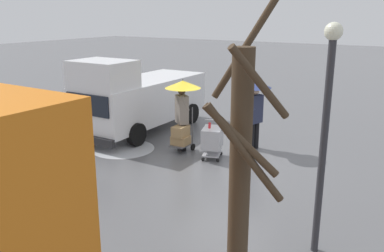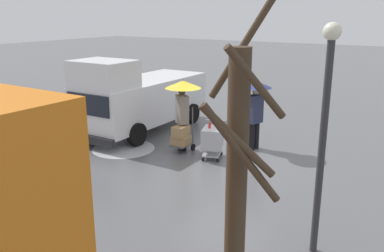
% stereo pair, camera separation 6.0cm
% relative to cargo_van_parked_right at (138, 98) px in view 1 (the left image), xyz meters
% --- Properties ---
extents(ground_plane, '(90.00, 90.00, 0.00)m').
position_rel_cargo_van_parked_right_xyz_m(ground_plane, '(-3.88, 0.90, -1.18)').
color(ground_plane, '#5B5B5E').
extents(slush_patch_under_van, '(1.89, 1.89, 0.01)m').
position_rel_cargo_van_parked_right_xyz_m(slush_patch_under_van, '(-0.84, 1.80, -1.18)').
color(slush_patch_under_van, '#ADAFB5').
rests_on(slush_patch_under_van, ground).
extents(cargo_van_parked_right, '(2.23, 5.36, 2.60)m').
position_rel_cargo_van_parked_right_xyz_m(cargo_van_parked_right, '(0.00, 0.00, 0.00)').
color(cargo_van_parked_right, white).
rests_on(cargo_van_parked_right, ground).
extents(shopping_cart_vendor, '(0.79, 0.96, 1.04)m').
position_rel_cargo_van_parked_right_xyz_m(shopping_cart_vendor, '(-3.52, 1.08, -0.61)').
color(shopping_cart_vendor, '#B2B2B7').
rests_on(shopping_cart_vendor, ground).
extents(hand_dolly_boxes, '(0.53, 0.71, 1.32)m').
position_rel_cargo_van_parked_right_xyz_m(hand_dolly_boxes, '(-2.47, 1.08, -0.71)').
color(hand_dolly_boxes, '#515156').
rests_on(hand_dolly_boxes, ground).
extents(pedestrian_pink_side, '(1.04, 1.04, 2.15)m').
position_rel_cargo_van_parked_right_xyz_m(pedestrian_pink_side, '(-2.43, 0.94, 0.41)').
color(pedestrian_pink_side, black).
rests_on(pedestrian_pink_side, ground).
extents(pedestrian_black_side, '(1.04, 1.04, 2.15)m').
position_rel_cargo_van_parked_right_xyz_m(pedestrian_black_side, '(-4.16, -0.24, 0.41)').
color(pedestrian_black_side, black).
rests_on(pedestrian_black_side, ground).
extents(bare_tree_near, '(1.07, 1.07, 4.27)m').
position_rel_cargo_van_parked_right_xyz_m(bare_tree_near, '(-7.11, 6.89, 0.81)').
color(bare_tree_near, '#423323').
rests_on(bare_tree_near, ground).
extents(street_lamp, '(0.28, 0.28, 3.86)m').
position_rel_cargo_van_parked_right_xyz_m(street_lamp, '(-7.34, 4.25, 1.19)').
color(street_lamp, '#2D2D33').
rests_on(street_lamp, ground).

